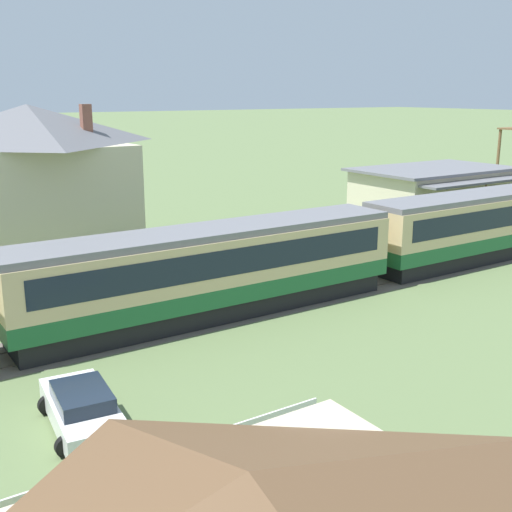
% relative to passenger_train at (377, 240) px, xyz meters
% --- Properties ---
extents(ground_plane, '(600.00, 600.00, 0.00)m').
position_rel_passenger_train_xyz_m(ground_plane, '(8.61, 0.99, -2.26)').
color(ground_plane, '#607547').
extents(passenger_train, '(77.08, 3.20, 4.06)m').
position_rel_passenger_train_xyz_m(passenger_train, '(0.00, 0.00, 0.00)').
color(passenger_train, '#1E6033').
rests_on(passenger_train, ground_plane).
extents(railway_track, '(140.39, 3.60, 0.04)m').
position_rel_passenger_train_xyz_m(railway_track, '(3.73, -0.00, -2.25)').
color(railway_track, '#665B51').
rests_on(railway_track, ground_plane).
extents(station_building, '(12.17, 8.77, 4.24)m').
position_rel_passenger_train_xyz_m(station_building, '(14.88, 9.41, -0.11)').
color(station_building, beige).
rests_on(station_building, ground_plane).
extents(station_house_grey_roof, '(10.84, 9.64, 9.18)m').
position_rel_passenger_train_xyz_m(station_house_grey_roof, '(-13.85, 14.26, 2.47)').
color(station_house_grey_roof, beige).
rests_on(station_house_grey_roof, ground_plane).
extents(parked_car_white, '(2.44, 4.55, 1.32)m').
position_rel_passenger_train_xyz_m(parked_car_white, '(-18.25, -6.60, -1.63)').
color(parked_car_white, white).
rests_on(parked_car_white, ground_plane).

